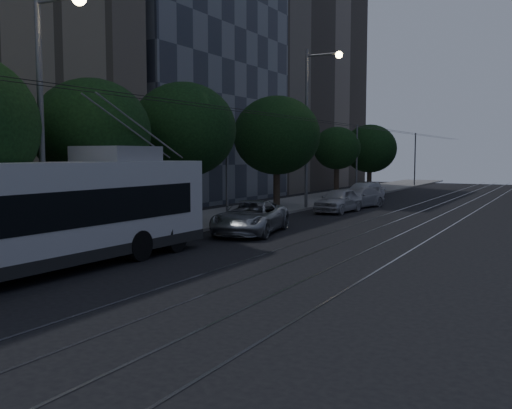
{
  "coord_description": "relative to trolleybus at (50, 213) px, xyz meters",
  "views": [
    {
      "loc": [
        9.77,
        -14.47,
        3.58
      ],
      "look_at": [
        -0.08,
        3.49,
        1.79
      ],
      "focal_mm": 40.0,
      "sensor_mm": 36.0,
      "label": 1
    }
  ],
  "objects": [
    {
      "name": "ground",
      "position": [
        4.1,
        2.28,
        -1.79
      ],
      "size": [
        120.0,
        120.0,
        0.0
      ],
      "primitive_type": "plane",
      "color": "black",
      "rests_on": "ground"
    },
    {
      "name": "sidewalk",
      "position": [
        -3.4,
        22.28,
        -1.71
      ],
      "size": [
        5.0,
        90.0,
        0.15
      ],
      "primitive_type": "cube",
      "color": "gray",
      "rests_on": "ground"
    },
    {
      "name": "tram_rails",
      "position": [
        6.6,
        22.28,
        -1.78
      ],
      "size": [
        4.52,
        90.0,
        0.02
      ],
      "color": "gray",
      "rests_on": "ground"
    },
    {
      "name": "overhead_wires",
      "position": [
        -0.87,
        22.28,
        1.68
      ],
      "size": [
        2.23,
        90.0,
        6.0
      ],
      "color": "black",
      "rests_on": "ground"
    },
    {
      "name": "building_glass_mid",
      "position": [
        -14.9,
        24.28,
        11.63
      ],
      "size": [
        14.4,
        18.4,
        26.8
      ],
      "color": "#353944",
      "rests_on": "ground"
    },
    {
      "name": "building_tan_far",
      "position": [
        -14.9,
        44.28,
        15.63
      ],
      "size": [
        14.4,
        22.4,
        34.8
      ],
      "color": "gray",
      "rests_on": "ground"
    },
    {
      "name": "trolleybus",
      "position": [
        0.0,
        0.0,
        0.0
      ],
      "size": [
        3.01,
        13.05,
        5.63
      ],
      "rotation": [
        0.0,
        0.0,
        -0.02
      ],
      "color": "#BCBCBE",
      "rests_on": "ground"
    },
    {
      "name": "pickup_silver",
      "position": [
        1.27,
        10.28,
        -1.04
      ],
      "size": [
        3.52,
        5.77,
        1.5
      ],
      "primitive_type": "imported",
      "rotation": [
        0.0,
        0.0,
        0.2
      ],
      "color": "#A4A8AC",
      "rests_on": "ground"
    },
    {
      "name": "car_white_a",
      "position": [
        1.4,
        21.28,
        -1.03
      ],
      "size": [
        2.01,
        4.52,
        1.51
      ],
      "primitive_type": "imported",
      "rotation": [
        0.0,
        0.0,
        -0.05
      ],
      "color": "#B7B7BB",
      "rests_on": "ground"
    },
    {
      "name": "car_white_b",
      "position": [
        1.4,
        24.98,
        -1.12
      ],
      "size": [
        3.08,
        4.93,
        1.33
      ],
      "primitive_type": "imported",
      "rotation": [
        0.0,
        0.0,
        -0.29
      ],
      "color": "#B1B0B5",
      "rests_on": "ground"
    },
    {
      "name": "car_white_c",
      "position": [
        -0.2,
        31.11,
        -1.11
      ],
      "size": [
        2.35,
        4.36,
        1.36
      ],
      "primitive_type": "imported",
      "rotation": [
        0.0,
        0.0,
        -0.23
      ],
      "color": "silver",
      "rests_on": "ground"
    },
    {
      "name": "car_white_d",
      "position": [
        0.03,
        32.42,
        -1.04
      ],
      "size": [
        2.84,
        4.69,
        1.49
      ],
      "primitive_type": "imported",
      "rotation": [
        0.0,
        0.0,
        0.26
      ],
      "color": "#B0AFB4",
      "rests_on": "ground"
    },
    {
      "name": "tree_1",
      "position": [
        -2.69,
        4.54,
        2.67
      ],
      "size": [
        4.65,
        4.65,
        6.57
      ],
      "color": "#33241C",
      "rests_on": "ground"
    },
    {
      "name": "tree_2",
      "position": [
        -2.4,
        10.28,
        2.97
      ],
      "size": [
        5.04,
        5.04,
        7.04
      ],
      "color": "#33241C",
      "rests_on": "ground"
    },
    {
      "name": "tree_3",
      "position": [
        -2.83,
        21.11,
        3.04
      ],
      "size": [
        5.67,
        5.67,
        7.39
      ],
      "color": "#33241C",
      "rests_on": "ground"
    },
    {
      "name": "tree_4",
      "position": [
        -2.9,
        32.27,
        2.31
      ],
      "size": [
        3.88,
        3.88,
        5.87
      ],
      "color": "#33241C",
      "rests_on": "ground"
    },
    {
      "name": "tree_5",
      "position": [
        -2.5,
        39.86,
        2.36
      ],
      "size": [
        4.98,
        4.98,
        6.4
      ],
      "color": "#33241C",
      "rests_on": "ground"
    },
    {
      "name": "streetlamp_near",
      "position": [
        -0.82,
        0.81,
        3.55
      ],
      "size": [
        2.16,
        0.44,
        8.75
      ],
      "color": "slate",
      "rests_on": "ground"
    },
    {
      "name": "streetlamp_far",
      "position": [
        -0.68,
        21.94,
        4.4
      ],
      "size": [
        2.48,
        0.44,
        10.29
      ],
      "color": "slate",
      "rests_on": "ground"
    }
  ]
}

